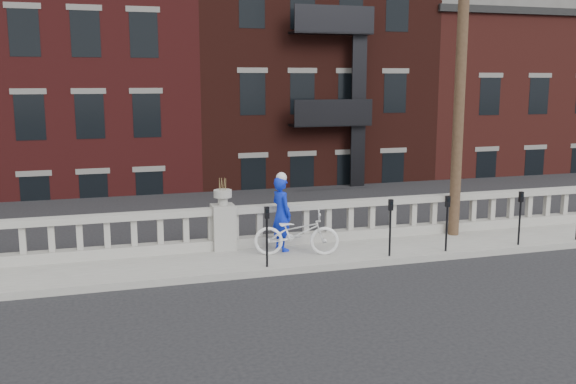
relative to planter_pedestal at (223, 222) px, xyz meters
name	(u,v)px	position (x,y,z in m)	size (l,w,h in m)	color
ground	(265,309)	(0.00, -3.95, -0.83)	(120.00, 120.00, 0.00)	black
sidewalk	(232,262)	(0.00, -0.95, -0.76)	(32.00, 2.20, 0.15)	gray
balustrade	(223,229)	(0.00, 0.00, -0.19)	(28.00, 0.34, 1.03)	gray
planter_pedestal	(223,222)	(0.00, 0.00, 0.00)	(0.55, 0.55, 1.76)	gray
lower_level	(161,111)	(0.56, 19.09, 1.80)	(80.00, 44.00, 20.80)	#605E59
utility_pole	(462,41)	(6.20, -0.35, 4.41)	(1.60, 0.28, 10.00)	#422D1E
parking_meter_a	(267,230)	(0.62, -1.80, 0.17)	(0.10, 0.09, 1.36)	black
parking_meter_b	(390,221)	(3.61, -1.80, 0.17)	(0.10, 0.09, 1.36)	black
parking_meter_c	(447,217)	(5.11, -1.80, 0.17)	(0.10, 0.09, 1.36)	black
parking_meter_d	(520,212)	(7.18, -1.80, 0.17)	(0.10, 0.09, 1.36)	black
bicycle	(297,233)	(1.55, -1.05, -0.15)	(0.70, 2.01, 1.05)	white
cyclist	(281,214)	(1.33, -0.53, 0.22)	(0.66, 0.43, 1.81)	#0D24C5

